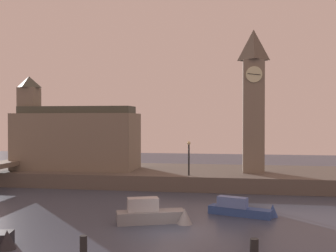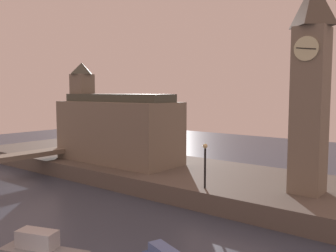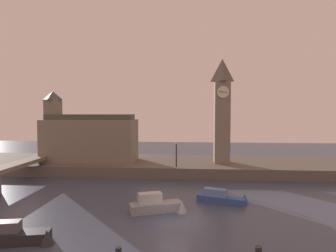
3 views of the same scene
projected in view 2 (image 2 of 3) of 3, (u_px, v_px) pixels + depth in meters
The scene contains 4 objects.
far_embankment at pixel (240, 186), 31.73m from camera, with size 70.00×12.00×1.50m, color #5B544C.
clock_tower at pixel (310, 85), 26.27m from camera, with size 2.42×2.46×15.11m.
parliament_hall at pixel (115, 128), 39.19m from camera, with size 13.72×5.65×10.60m.
streetlamp at pixel (205, 160), 28.04m from camera, with size 0.36×0.36×3.43m.
Camera 2 is at (14.62, -8.14, 8.85)m, focal length 39.65 mm.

